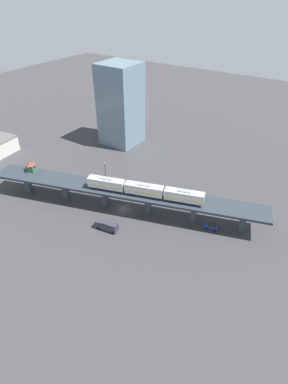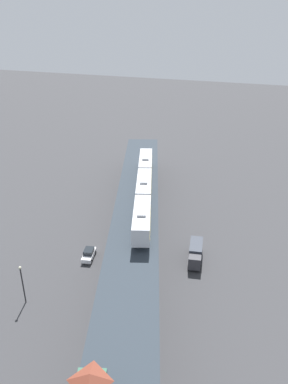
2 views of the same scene
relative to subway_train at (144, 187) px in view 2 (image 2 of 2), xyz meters
name	(u,v)px [view 2 (image 2 of 2)]	position (x,y,z in m)	size (l,w,h in m)	color
ground_plane	(136,255)	(-0.95, 7.62, -10.65)	(400.00, 400.00, 0.00)	#38383A
elevated_viaduct	(135,222)	(-0.90, 7.45, -3.70)	(35.85, 90.23, 8.11)	#283039
subway_train	(144,187)	(0.00, 0.00, 0.00)	(13.93, 36.30, 4.45)	silver
street_car_blue	(147,185)	(6.44, -21.03, -9.71)	(2.70, 4.68, 1.89)	#233D93
street_car_white	(89,254)	(6.88, 11.55, -9.71)	(2.67, 4.68, 1.89)	silver
delivery_truck	(196,253)	(-12.06, 5.75, -8.89)	(3.34, 7.46, 3.20)	#333338
street_lamp	(22,282)	(11.04, 25.50, -6.55)	(0.44, 0.44, 6.94)	black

